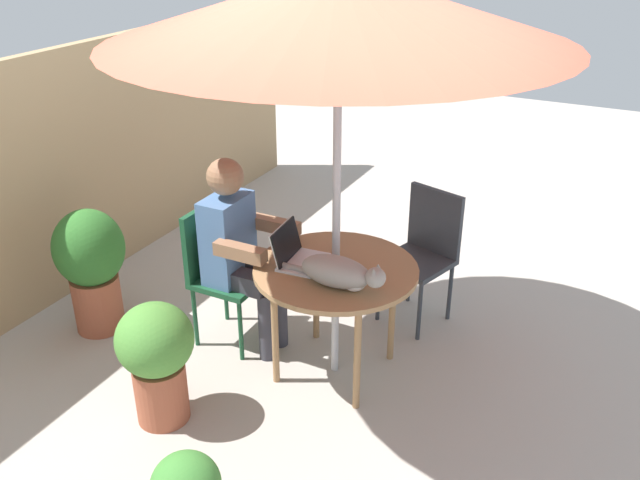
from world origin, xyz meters
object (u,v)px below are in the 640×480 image
patio_umbrella (339,6)px  chair_empty (425,246)px  person_seated (238,245)px  laptop (294,252)px  chair_occupied (218,264)px  patio_table (336,277)px  cat (340,273)px  potted_plant_by_chair (157,355)px  potted_plant_corner (91,263)px

patio_umbrella → chair_empty: (0.83, -0.26, -1.59)m
person_seated → laptop: bearing=-96.4°
laptop → chair_occupied: bearing=85.4°
patio_table → cat: cat is taller
chair_occupied → potted_plant_by_chair: size_ratio=1.26×
patio_umbrella → chair_occupied: patio_umbrella is taller
potted_plant_corner → person_seated: bearing=-72.8°
patio_umbrella → person_seated: 1.56m
cat → chair_occupied: bearing=79.0°
chair_occupied → chair_empty: (0.83, -1.07, 0.00)m
chair_occupied → person_seated: size_ratio=0.73×
person_seated → cat: size_ratio=1.89×
chair_occupied → chair_empty: 1.35m
patio_umbrella → patio_table: bearing=0.0°
patio_table → potted_plant_corner: potted_plant_corner is taller
chair_occupied → chair_empty: bearing=-52.3°
patio_table → chair_occupied: bearing=90.0°
potted_plant_by_chair → potted_plant_corner: 1.08m
person_seated → potted_plant_by_chair: (-0.81, -0.00, -0.29)m
chair_occupied → laptop: 0.62m
chair_empty → potted_plant_corner: size_ratio=1.06×
potted_plant_corner → cat: bearing=-86.3°
potted_plant_corner → patio_table: bearing=-79.7°
patio_table → potted_plant_by_chair: size_ratio=1.32×
patio_table → chair_occupied: (0.00, 0.81, -0.11)m
person_seated → laptop: 0.42m
patio_table → chair_empty: 0.87m
patio_umbrella → potted_plant_by_chair: bearing=141.3°
chair_empty → patio_table: bearing=162.8°
chair_empty → laptop: size_ratio=2.81×
chair_occupied → person_seated: bearing=-90.0°
patio_umbrella → chair_occupied: size_ratio=2.57×
chair_empty → laptop: 1.03m
person_seated → potted_plant_by_chair: person_seated is taller
patio_table → potted_plant_by_chair: (-0.81, 0.65, -0.23)m
chair_empty → person_seated: person_seated is taller
patio_umbrella → person_seated: size_ratio=1.86×
patio_umbrella → laptop: bearing=101.0°
chair_empty → cat: bearing=171.9°
chair_occupied → potted_plant_by_chair: 0.84m
chair_occupied → patio_umbrella: bearing=-90.0°
patio_umbrella → chair_empty: bearing=-17.2°
laptop → potted_plant_by_chair: 0.94m
patio_table → person_seated: bearing=90.0°
chair_empty → laptop: (-0.87, 0.49, 0.24)m
patio_umbrella → potted_plant_corner: size_ratio=2.72×
laptop → chair_empty: bearing=-29.6°
patio_umbrella → potted_plant_by_chair: patio_umbrella is taller
chair_empty → cat: (-1.01, 0.14, 0.26)m
cat → potted_plant_corner: size_ratio=0.77×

